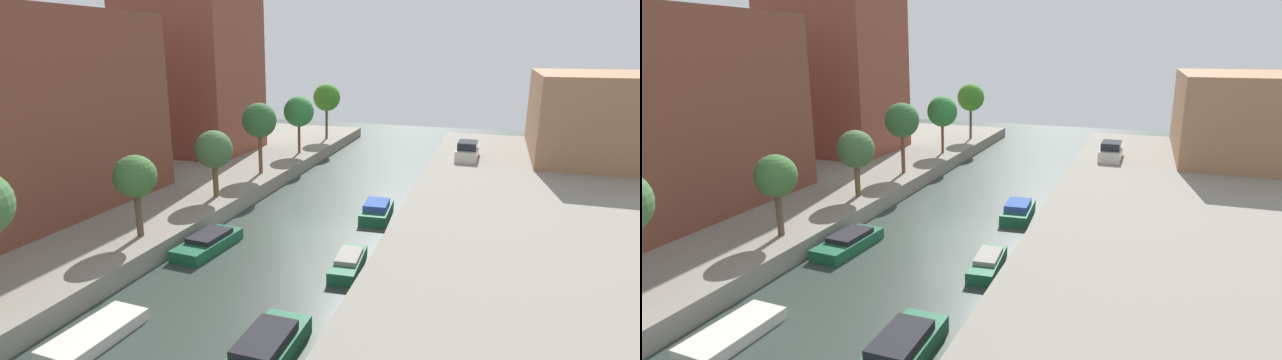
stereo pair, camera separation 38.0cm
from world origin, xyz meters
The scene contains 16 objects.
ground_plane centered at (0.00, 0.00, 0.00)m, with size 84.00×84.00×0.00m, color #2D3833.
quay_left centered at (-15.00, 0.00, 0.50)m, with size 20.00×64.00×1.00m, color gray.
quay_right centered at (15.00, 0.00, 0.50)m, with size 20.00×64.00×1.00m, color gray.
apartment_tower_far centered at (-16.00, 14.37, 11.27)m, with size 10.00×9.00×20.54m, color brown.
low_block_right centered at (18.00, 23.76, 4.56)m, with size 10.00×15.99×7.12m, color #9E704C.
street_tree_1 centered at (-6.54, -5.58, 4.06)m, with size 2.10×2.10×4.17m.
street_tree_2 centered at (-6.54, 1.76, 4.02)m, with size 2.38×2.38×4.25m.
street_tree_3 centered at (-6.54, 8.24, 4.97)m, with size 2.57×2.57×5.29m.
street_tree_4 centered at (-6.54, 16.13, 4.70)m, with size 2.68×2.68×5.06m.
street_tree_5 centered at (-6.54, 23.84, 5.22)m, with size 2.76×2.76×5.63m.
parked_car centered at (7.88, 18.67, 1.64)m, with size 1.83×4.31×1.51m.
moored_boat_left_1 centered at (-3.08, -12.55, 0.23)m, with size 1.82×3.83×0.47m.
moored_boat_left_2 centered at (-3.71, -3.90, 0.37)m, with size 1.94×4.34×0.84m.
moored_boat_right_1 centered at (3.27, -11.72, 0.44)m, with size 1.68×4.54×1.02m.
moored_boat_right_2 centered at (3.87, -3.85, 0.34)m, with size 1.51×3.73×0.77m.
moored_boat_right_3 centered at (3.44, 3.94, 0.44)m, with size 1.87×3.92×1.05m.
Camera 1 is at (9.82, -24.86, 10.23)m, focal length 28.00 mm.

